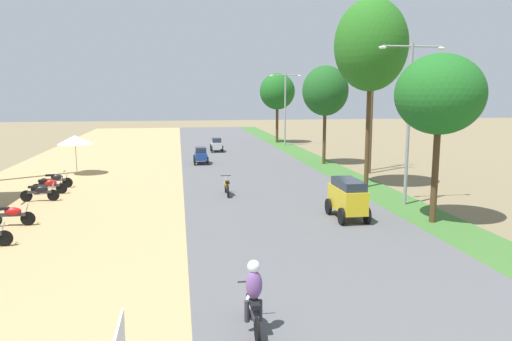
# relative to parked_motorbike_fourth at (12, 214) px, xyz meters

# --- Properties ---
(parked_motorbike_fourth) EXTENTS (1.80, 0.54, 0.94)m
(parked_motorbike_fourth) POSITION_rel_parked_motorbike_fourth_xyz_m (0.00, 0.00, 0.00)
(parked_motorbike_fourth) COLOR black
(parked_motorbike_fourth) RESTS_ON dirt_shoulder
(parked_motorbike_fifth) EXTENTS (1.80, 0.54, 0.94)m
(parked_motorbike_fifth) POSITION_rel_parked_motorbike_fourth_xyz_m (-0.11, 4.54, 0.00)
(parked_motorbike_fifth) COLOR black
(parked_motorbike_fifth) RESTS_ON dirt_shoulder
(parked_motorbike_sixth) EXTENTS (1.80, 0.54, 0.94)m
(parked_motorbike_sixth) POSITION_rel_parked_motorbike_fourth_xyz_m (-0.11, 6.28, 0.00)
(parked_motorbike_sixth) COLOR black
(parked_motorbike_sixth) RESTS_ON dirt_shoulder
(parked_motorbike_seventh) EXTENTS (1.80, 0.54, 0.94)m
(parked_motorbike_seventh) POSITION_rel_parked_motorbike_fourth_xyz_m (-0.17, 7.97, 0.00)
(parked_motorbike_seventh) COLOR black
(parked_motorbike_seventh) RESTS_ON dirt_shoulder
(vendor_umbrella) EXTENTS (2.20, 2.20, 2.52)m
(vendor_umbrella) POSITION_rel_parked_motorbike_fourth_xyz_m (0.05, 12.48, 1.75)
(vendor_umbrella) COLOR #99999E
(vendor_umbrella) RESTS_ON dirt_shoulder
(median_tree_nearest) EXTENTS (3.47, 3.47, 6.74)m
(median_tree_nearest) POSITION_rel_parked_motorbike_fourth_xyz_m (16.73, -2.01, 4.64)
(median_tree_nearest) COLOR #4C351E
(median_tree_nearest) RESTS_ON median_strip
(median_tree_second) EXTENTS (3.94, 3.94, 10.19)m
(median_tree_second) POSITION_rel_parked_motorbike_fourth_xyz_m (16.88, 5.59, 7.22)
(median_tree_second) COLOR #4C351E
(median_tree_second) RESTS_ON median_strip
(median_tree_third) EXTENTS (3.34, 3.34, 7.16)m
(median_tree_third) POSITION_rel_parked_motorbike_fourth_xyz_m (17.18, 14.67, 4.84)
(median_tree_third) COLOR #4C351E
(median_tree_third) RESTS_ON median_strip
(median_tree_fourth) EXTENTS (3.65, 3.65, 7.21)m
(median_tree_fourth) POSITION_rel_parked_motorbike_fourth_xyz_m (16.85, 30.56, 4.82)
(median_tree_fourth) COLOR #4C351E
(median_tree_fourth) RESTS_ON median_strip
(streetlamp_near) EXTENTS (3.16, 0.20, 7.43)m
(streetlamp_near) POSITION_rel_parked_motorbike_fourth_xyz_m (17.06, 1.18, 3.81)
(streetlamp_near) COLOR gray
(streetlamp_near) RESTS_ON median_strip
(streetlamp_mid) EXTENTS (3.16, 0.20, 7.06)m
(streetlamp_mid) POSITION_rel_parked_motorbike_fourth_xyz_m (17.06, 27.62, 3.62)
(streetlamp_mid) COLOR gray
(streetlamp_mid) RESTS_ON median_strip
(utility_pole_near) EXTENTS (1.80, 0.20, 8.96)m
(utility_pole_near) POSITION_rel_parked_motorbike_fourth_xyz_m (18.97, 10.31, 4.12)
(utility_pole_near) COLOR brown
(utility_pole_near) RESTS_ON ground
(utility_pole_far) EXTENTS (1.80, 0.20, 9.20)m
(utility_pole_far) POSITION_rel_parked_motorbike_fourth_xyz_m (19.44, 11.45, 4.24)
(utility_pole_far) COLOR brown
(utility_pole_far) RESTS_ON ground
(car_van_yellow) EXTENTS (1.19, 2.41, 1.67)m
(car_van_yellow) POSITION_rel_parked_motorbike_fourth_xyz_m (13.42, -1.06, 0.47)
(car_van_yellow) COLOR gold
(car_van_yellow) RESTS_ON road_strip
(car_hatchback_blue) EXTENTS (1.04, 2.00, 1.23)m
(car_hatchback_blue) POSITION_rel_parked_motorbike_fourth_xyz_m (8.16, 15.94, 0.19)
(car_hatchback_blue) COLOR navy
(car_hatchback_blue) RESTS_ON road_strip
(car_hatchback_silver) EXTENTS (1.04, 2.00, 1.23)m
(car_hatchback_silver) POSITION_rel_parked_motorbike_fourth_xyz_m (9.89, 23.24, 0.19)
(car_hatchback_silver) COLOR #B7BCC1
(car_hatchback_silver) RESTS_ON road_strip
(motorbike_foreground_rider) EXTENTS (0.54, 1.80, 1.66)m
(motorbike_foreground_rider) POSITION_rel_parked_motorbike_fourth_xyz_m (8.10, -10.03, 0.30)
(motorbike_foreground_rider) COLOR black
(motorbike_foreground_rider) RESTS_ON road_strip
(motorbike_ahead_second) EXTENTS (0.54, 1.80, 0.94)m
(motorbike_ahead_second) POSITION_rel_parked_motorbike_fourth_xyz_m (8.95, 4.55, 0.02)
(motorbike_ahead_second) COLOR black
(motorbike_ahead_second) RESTS_ON road_strip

